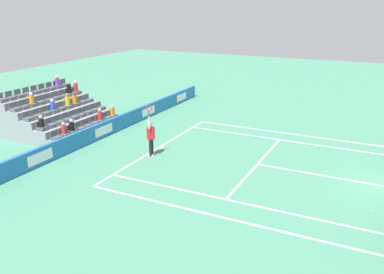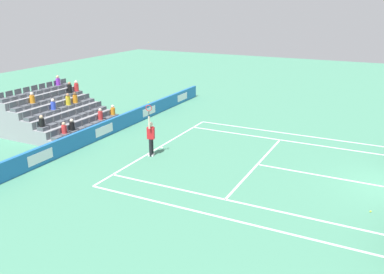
# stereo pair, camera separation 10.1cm
# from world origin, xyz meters

# --- Properties ---
(line_baseline) EXTENTS (10.97, 0.10, 0.01)m
(line_baseline) POSITION_xyz_m (0.00, -11.89, 0.00)
(line_baseline) COLOR white
(line_baseline) RESTS_ON ground
(line_service) EXTENTS (8.23, 0.10, 0.01)m
(line_service) POSITION_xyz_m (0.00, -6.40, 0.00)
(line_service) COLOR white
(line_service) RESTS_ON ground
(line_centre_service) EXTENTS (0.10, 6.40, 0.01)m
(line_centre_service) POSITION_xyz_m (0.00, -3.20, 0.00)
(line_centre_service) COLOR white
(line_centre_service) RESTS_ON ground
(line_singles_sideline_left) EXTENTS (0.10, 11.89, 0.01)m
(line_singles_sideline_left) POSITION_xyz_m (4.12, -5.95, 0.00)
(line_singles_sideline_left) COLOR white
(line_singles_sideline_left) RESTS_ON ground
(line_singles_sideline_right) EXTENTS (0.10, 11.89, 0.01)m
(line_singles_sideline_right) POSITION_xyz_m (-4.12, -5.95, 0.00)
(line_singles_sideline_right) COLOR white
(line_singles_sideline_right) RESTS_ON ground
(line_doubles_sideline_left) EXTENTS (0.10, 11.89, 0.01)m
(line_doubles_sideline_left) POSITION_xyz_m (5.49, -5.95, 0.00)
(line_doubles_sideline_left) COLOR white
(line_doubles_sideline_left) RESTS_ON ground
(line_doubles_sideline_right) EXTENTS (0.10, 11.89, 0.01)m
(line_doubles_sideline_right) POSITION_xyz_m (-5.49, -5.95, 0.00)
(line_doubles_sideline_right) COLOR white
(line_doubles_sideline_right) RESTS_ON ground
(line_centre_mark) EXTENTS (0.10, 0.20, 0.01)m
(line_centre_mark) POSITION_xyz_m (0.00, -11.79, 0.00)
(line_centre_mark) COLOR white
(line_centre_mark) RESTS_ON ground
(sponsor_barrier) EXTENTS (23.99, 0.22, 0.91)m
(sponsor_barrier) POSITION_xyz_m (0.00, -15.67, 0.45)
(sponsor_barrier) COLOR #1E66AD
(sponsor_barrier) RESTS_ON ground
(tennis_player) EXTENTS (0.54, 0.42, 2.85)m
(tennis_player) POSITION_xyz_m (1.25, -11.62, 0.99)
(tennis_player) COLOR black
(tennis_player) RESTS_ON ground
(stadium_stand) EXTENTS (5.58, 4.75, 2.93)m
(stadium_stand) POSITION_xyz_m (-0.01, -19.23, 0.82)
(stadium_stand) COLOR gray
(stadium_stand) RESTS_ON ground
(loose_tennis_ball) EXTENTS (0.07, 0.07, 0.07)m
(loose_tennis_ball) POSITION_xyz_m (2.65, -1.18, 0.03)
(loose_tennis_ball) COLOR #D1E533
(loose_tennis_ball) RESTS_ON ground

